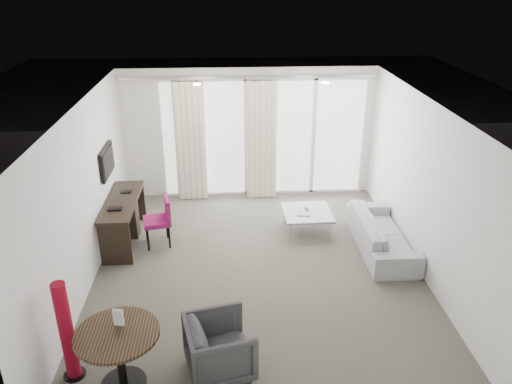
{
  "coord_description": "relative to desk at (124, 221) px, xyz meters",
  "views": [
    {
      "loc": [
        -0.43,
        -6.52,
        4.32
      ],
      "look_at": [
        0.0,
        0.6,
        1.1
      ],
      "focal_mm": 35.0,
      "sensor_mm": 36.0,
      "label": 1
    }
  ],
  "objects": [
    {
      "name": "ceiling",
      "position": [
        2.22,
        -1.13,
        2.21
      ],
      "size": [
        5.0,
        6.0,
        0.0
      ],
      "primitive_type": "cube",
      "color": "white",
      "rests_on": "ground"
    },
    {
      "name": "desk",
      "position": [
        0.0,
        0.0,
        0.0
      ],
      "size": [
        0.51,
        1.64,
        0.77
      ],
      "primitive_type": null,
      "color": "black",
      "rests_on": "floor"
    },
    {
      "name": "rattan_chair_a",
      "position": [
        3.5,
        3.41,
        -0.0
      ],
      "size": [
        0.61,
        0.61,
        0.76
      ],
      "primitive_type": null,
      "rotation": [
        0.0,
        0.0,
        0.19
      ],
      "color": "brown",
      "rests_on": "terrace_slab"
    },
    {
      "name": "curtain_right",
      "position": [
        2.47,
        1.69,
        0.81
      ],
      "size": [
        0.6,
        0.2,
        2.38
      ],
      "primitive_type": null,
      "color": "beige",
      "rests_on": "ground"
    },
    {
      "name": "wall_right",
      "position": [
        4.72,
        -1.13,
        0.91
      ],
      "size": [
        0.0,
        6.0,
        2.6
      ],
      "primitive_type": "cube",
      "color": "silver",
      "rests_on": "ground"
    },
    {
      "name": "downlight_a",
      "position": [
        1.32,
        0.47,
        2.2
      ],
      "size": [
        0.12,
        0.12,
        0.02
      ],
      "primitive_type": "cylinder",
      "color": "#FFE0B2",
      "rests_on": "ceiling"
    },
    {
      "name": "red_lamp",
      "position": [
        -0.04,
        -3.13,
        0.25
      ],
      "size": [
        0.3,
        0.3,
        1.27
      ],
      "primitive_type": "cylinder",
      "rotation": [
        0.0,
        0.0,
        -0.19
      ],
      "color": "maroon",
      "rests_on": "floor"
    },
    {
      "name": "coffee_table",
      "position": [
        3.17,
        0.16,
        -0.2
      ],
      "size": [
        0.86,
        0.86,
        0.38
      ],
      "primitive_type": null,
      "rotation": [
        0.0,
        0.0,
        0.02
      ],
      "color": "gray",
      "rests_on": "floor"
    },
    {
      "name": "desk_chair",
      "position": [
        0.58,
        -0.15,
        0.04
      ],
      "size": [
        0.55,
        0.52,
        0.86
      ],
      "primitive_type": null,
      "rotation": [
        0.0,
        0.0,
        0.21
      ],
      "color": "#931457",
      "rests_on": "floor"
    },
    {
      "name": "tub_armchair",
      "position": [
        1.65,
        -3.16,
        -0.04
      ],
      "size": [
        0.9,
        0.88,
        0.69
      ],
      "primitive_type": "imported",
      "rotation": [
        0.0,
        0.0,
        1.8
      ],
      "color": "#343436",
      "rests_on": "floor"
    },
    {
      "name": "round_table",
      "position": [
        0.55,
        -3.31,
        -0.02
      ],
      "size": [
        1.21,
        1.21,
        0.74
      ],
      "primitive_type": null,
      "rotation": [
        0.0,
        0.0,
        0.41
      ],
      "color": "#312112",
      "rests_on": "floor"
    },
    {
      "name": "curtain_track",
      "position": [
        2.22,
        1.69,
        2.06
      ],
      "size": [
        4.8,
        0.04,
        0.04
      ],
      "primitive_type": null,
      "color": "#B2B2B7",
      "rests_on": "ceiling"
    },
    {
      "name": "window_frame",
      "position": [
        2.52,
        1.84,
        0.81
      ],
      "size": [
        4.1,
        0.06,
        2.44
      ],
      "primitive_type": null,
      "color": "white",
      "rests_on": "ground"
    },
    {
      "name": "remote",
      "position": [
        3.17,
        0.23,
        -0.03
      ],
      "size": [
        0.09,
        0.16,
        0.02
      ],
      "primitive_type": null,
      "rotation": [
        0.0,
        0.0,
        0.28
      ],
      "color": "black",
      "rests_on": "coffee_table"
    },
    {
      "name": "magazine",
      "position": [
        3.1,
        0.12,
        -0.03
      ],
      "size": [
        0.23,
        0.28,
        0.01
      ],
      "primitive_type": null,
      "rotation": [
        0.0,
        0.0,
        -0.11
      ],
      "color": "gray",
      "rests_on": "coffee_table"
    },
    {
      "name": "terrace_slab",
      "position": [
        2.52,
        3.37,
        -0.45
      ],
      "size": [
        5.6,
        3.0,
        0.12
      ],
      "primitive_type": "cube",
      "color": "#4D4D50",
      "rests_on": "ground"
    },
    {
      "name": "rattan_chair_b",
      "position": [
        3.65,
        2.89,
        0.02
      ],
      "size": [
        0.63,
        0.63,
        0.81
      ],
      "primitive_type": null,
      "rotation": [
        0.0,
        0.0,
        0.14
      ],
      "color": "brown",
      "rests_on": "terrace_slab"
    },
    {
      "name": "balustrade",
      "position": [
        2.52,
        4.82,
        0.11
      ],
      "size": [
        5.5,
        0.06,
        1.05
      ],
      "primitive_type": null,
      "color": "#B2B2B7",
      "rests_on": "terrace_slab"
    },
    {
      "name": "sofa",
      "position": [
        4.32,
        -0.53,
        -0.1
      ],
      "size": [
        0.77,
        1.96,
        0.57
      ],
      "primitive_type": "imported",
      "rotation": [
        0.0,
        0.0,
        1.57
      ],
      "color": "#9A9A9A",
      "rests_on": "floor"
    },
    {
      "name": "rattan_table",
      "position": [
        3.74,
        2.44,
        -0.13
      ],
      "size": [
        0.53,
        0.53,
        0.51
      ],
      "primitive_type": null,
      "rotation": [
        0.0,
        0.0,
        -0.04
      ],
      "color": "brown",
      "rests_on": "terrace_slab"
    },
    {
      "name": "floor",
      "position": [
        2.22,
        -1.13,
        -0.39
      ],
      "size": [
        5.0,
        6.0,
        0.0
      ],
      "primitive_type": "cube",
      "color": "#4E4C42",
      "rests_on": "ground"
    },
    {
      "name": "wall_front",
      "position": [
        2.22,
        -4.13,
        0.91
      ],
      "size": [
        5.0,
        0.0,
        2.6
      ],
      "primitive_type": "cube",
      "color": "silver",
      "rests_on": "ground"
    },
    {
      "name": "curtain_left",
      "position": [
        1.07,
        1.69,
        0.81
      ],
      "size": [
        0.6,
        0.2,
        2.38
      ],
      "primitive_type": null,
      "color": "beige",
      "rests_on": "ground"
    },
    {
      "name": "wall_left",
      "position": [
        -0.28,
        -1.13,
        0.91
      ],
      "size": [
        0.0,
        6.0,
        2.6
      ],
      "primitive_type": "cube",
      "color": "silver",
      "rests_on": "ground"
    },
    {
      "name": "window_panel",
      "position": [
        2.52,
        1.85,
        0.81
      ],
      "size": [
        4.0,
        0.02,
        2.38
      ],
      "primitive_type": null,
      "color": "white",
      "rests_on": "ground"
    },
    {
      "name": "menu_card",
      "position": [
        0.56,
        -3.19,
        0.33
      ],
      "size": [
        0.12,
        0.04,
        0.21
      ],
      "primitive_type": null,
      "rotation": [
        0.0,
        0.0,
        -0.2
      ],
      "color": "white",
      "rests_on": "round_table"
    },
    {
      "name": "downlight_b",
      "position": [
        3.42,
        0.47,
        2.2
      ],
      "size": [
        0.12,
        0.12,
        0.02
      ],
      "primitive_type": "cylinder",
      "color": "#FFE0B2",
      "rests_on": "ceiling"
    },
    {
      "name": "tv",
      "position": [
        -0.23,
        0.32,
        0.96
      ],
      "size": [
        0.05,
        0.8,
        0.5
      ],
      "primitive_type": null,
      "color": "black",
      "rests_on": "wall_left"
    }
  ]
}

